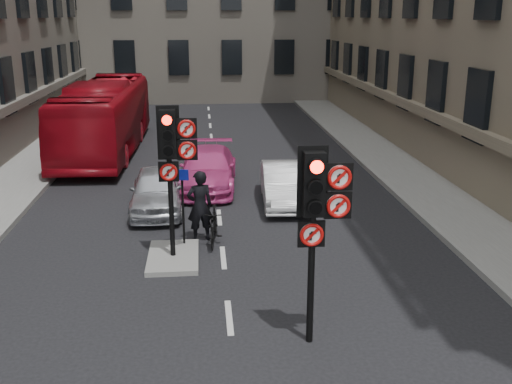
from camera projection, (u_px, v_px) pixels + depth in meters
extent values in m
plane|color=black|center=(235.00, 377.00, 9.73)|extent=(120.00, 120.00, 0.00)
cube|color=gray|center=(6.00, 184.00, 20.54)|extent=(3.00, 50.00, 0.16)
cube|color=gray|center=(413.00, 174.00, 21.79)|extent=(3.00, 50.00, 0.16)
cube|color=gray|center=(173.00, 257.00, 14.38)|extent=(1.20, 2.00, 0.12)
cylinder|color=black|center=(311.00, 280.00, 10.46)|extent=(0.12, 0.12, 2.40)
cube|color=black|center=(314.00, 184.00, 9.97)|extent=(0.36, 0.28, 1.10)
cube|color=black|center=(312.00, 182.00, 10.09)|extent=(0.52, 0.03, 1.25)
cylinder|color=#FF1407|center=(317.00, 167.00, 9.63)|extent=(0.22, 0.01, 0.22)
cylinder|color=black|center=(316.00, 188.00, 9.73)|extent=(0.22, 0.01, 0.22)
cylinder|color=black|center=(316.00, 208.00, 9.83)|extent=(0.22, 0.01, 0.22)
cube|color=black|center=(339.00, 177.00, 9.95)|extent=(0.47, 0.05, 0.47)
cylinder|color=white|center=(339.00, 177.00, 9.91)|extent=(0.41, 0.02, 0.41)
torus|color=#BF0C0A|center=(340.00, 178.00, 9.90)|extent=(0.41, 0.06, 0.41)
cube|color=#BF0C0A|center=(340.00, 178.00, 9.89)|extent=(0.25, 0.01, 0.25)
cube|color=black|center=(338.00, 205.00, 10.09)|extent=(0.47, 0.05, 0.47)
cylinder|color=white|center=(338.00, 206.00, 10.05)|extent=(0.41, 0.02, 0.41)
torus|color=#BF0C0A|center=(338.00, 206.00, 10.04)|extent=(0.41, 0.06, 0.41)
cube|color=#BF0C0A|center=(339.00, 206.00, 10.03)|extent=(0.25, 0.01, 0.25)
cube|color=black|center=(311.00, 234.00, 10.20)|extent=(0.47, 0.05, 0.47)
cylinder|color=white|center=(312.00, 235.00, 10.16)|extent=(0.41, 0.02, 0.41)
torus|color=#BF0C0A|center=(312.00, 235.00, 10.14)|extent=(0.41, 0.06, 0.41)
cube|color=#BF0C0A|center=(312.00, 235.00, 10.14)|extent=(0.25, 0.01, 0.25)
cylinder|color=black|center=(171.00, 207.00, 14.02)|extent=(0.12, 0.12, 2.40)
cube|color=black|center=(168.00, 134.00, 13.52)|extent=(0.36, 0.28, 1.10)
cube|color=black|center=(168.00, 133.00, 13.65)|extent=(0.52, 0.03, 1.25)
cylinder|color=#FF1407|center=(167.00, 120.00, 13.19)|extent=(0.22, 0.02, 0.22)
cylinder|color=black|center=(168.00, 136.00, 13.29)|extent=(0.22, 0.02, 0.22)
cylinder|color=black|center=(168.00, 151.00, 13.39)|extent=(0.22, 0.02, 0.22)
cube|color=black|center=(187.00, 128.00, 13.51)|extent=(0.47, 0.05, 0.47)
cylinder|color=white|center=(186.00, 129.00, 13.47)|extent=(0.41, 0.02, 0.41)
torus|color=#BF0C0A|center=(186.00, 129.00, 13.45)|extent=(0.41, 0.06, 0.41)
cube|color=#BF0C0A|center=(186.00, 129.00, 13.45)|extent=(0.25, 0.02, 0.25)
cube|color=black|center=(187.00, 150.00, 13.65)|extent=(0.47, 0.05, 0.47)
cylinder|color=white|center=(187.00, 150.00, 13.61)|extent=(0.41, 0.02, 0.41)
torus|color=#BF0C0A|center=(187.00, 151.00, 13.60)|extent=(0.41, 0.06, 0.41)
cube|color=#BF0C0A|center=(187.00, 151.00, 13.59)|extent=(0.25, 0.02, 0.25)
cube|color=black|center=(169.00, 172.00, 13.75)|extent=(0.47, 0.05, 0.47)
cylinder|color=white|center=(169.00, 172.00, 13.72)|extent=(0.41, 0.02, 0.41)
torus|color=#BF0C0A|center=(169.00, 172.00, 13.70)|extent=(0.41, 0.06, 0.41)
cube|color=#BF0C0A|center=(169.00, 172.00, 13.70)|extent=(0.25, 0.02, 0.25)
imported|color=#B9BCC2|center=(157.00, 190.00, 17.82)|extent=(1.63, 3.80, 1.28)
imported|color=silver|center=(284.00, 184.00, 18.50)|extent=(1.49, 3.80, 1.23)
imported|color=#D03D88|center=(208.00, 169.00, 20.18)|extent=(2.16, 4.63, 1.31)
imported|color=maroon|center=(105.00, 117.00, 25.21)|extent=(2.78, 10.86, 3.01)
imported|color=black|center=(214.00, 226.00, 15.31)|extent=(0.59, 1.60, 0.94)
imported|color=black|center=(200.00, 206.00, 15.39)|extent=(0.77, 0.60, 1.86)
cylinder|color=black|center=(183.00, 207.00, 14.83)|extent=(0.06, 0.06, 1.89)
cube|color=#0E199B|center=(182.00, 175.00, 14.55)|extent=(0.33, 0.09, 0.26)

